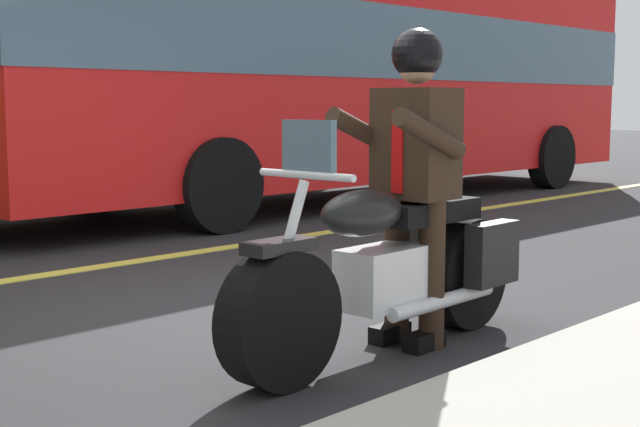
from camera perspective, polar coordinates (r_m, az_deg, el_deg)
name	(u,v)px	position (r m, az deg, el deg)	size (l,w,h in m)	color
ground_plane	(231,314)	(5.61, -5.88, -6.57)	(80.00, 80.00, 0.00)	#28282B
lane_center_stripe	(71,271)	(7.23, -16.09, -3.66)	(60.00, 0.16, 0.01)	#E5DB4C
motorcycle_main	(392,269)	(4.68, 4.76, -3.68)	(2.21, 0.62, 1.26)	black
rider_main	(414,159)	(4.75, 6.22, 3.58)	(0.63, 0.56, 1.74)	black
bus_far	(344,65)	(12.10, 1.62, 9.76)	(11.05, 2.70, 3.30)	red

